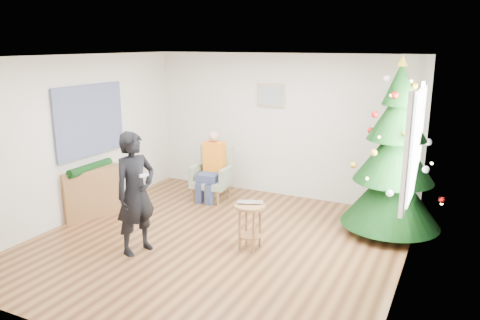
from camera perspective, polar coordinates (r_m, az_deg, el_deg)
The scene contains 19 objects.
floor at distance 6.76m, azimuth -3.04°, elevation -10.11°, with size 5.00×5.00×0.00m, color brown.
ceiling at distance 6.17m, azimuth -3.36°, elevation 12.48°, with size 5.00×5.00×0.00m, color white.
wall_back at distance 8.57m, azimuth 4.99°, elevation 4.16°, with size 5.00×5.00×0.00m, color silver.
wall_front at distance 4.43m, azimuth -19.23°, elevation -6.15°, with size 5.00×5.00×0.00m, color silver.
wall_left at distance 7.85m, azimuth -19.36°, elevation 2.49°, with size 5.00×5.00×0.00m, color silver.
wall_right at distance 5.60m, azimuth 19.76°, elevation -1.98°, with size 5.00×5.00×0.00m, color silver.
window_panel at distance 6.53m, azimuth 20.68°, elevation 1.95°, with size 0.04×1.30×1.40m, color white.
curtains at distance 6.53m, azimuth 20.42°, elevation 1.98°, with size 0.05×1.75×1.50m.
christmas_tree at distance 7.13m, azimuth 18.33°, elevation 0.45°, with size 1.45×1.45×2.61m.
stool at distance 6.49m, azimuth 1.22°, elevation -8.06°, with size 0.42×0.42×0.64m.
laptop at distance 6.37m, azimuth 1.23°, elevation -5.35°, with size 0.35×0.23×0.03m, color silver.
armchair at distance 8.50m, azimuth -3.34°, elevation -2.50°, with size 0.72×0.66×0.95m.
seated_person at distance 8.38m, azimuth -3.50°, elevation -0.70°, with size 0.39×0.56×1.25m.
standing_man at distance 6.38m, azimuth -12.62°, elevation -3.96°, with size 0.61×0.40×1.66m, color black.
game_controller at distance 6.17m, azimuth -11.64°, elevation -1.84°, with size 0.04×0.13×0.04m, color white.
console at distance 8.01m, azimuth -17.56°, elevation -3.81°, with size 0.30×1.00×0.80m, color brown.
garland at distance 7.89m, azimuth -17.79°, elevation -0.91°, with size 0.14×0.14×0.90m, color black.
tapestry at distance 7.99m, azimuth -17.79°, elevation 4.63°, with size 0.03×1.50×1.15m, color black.
framed_picture at distance 8.53m, azimuth 3.72°, elevation 7.87°, with size 0.52×0.05×0.42m.
Camera 1 is at (3.02, -5.38, 2.77)m, focal length 35.00 mm.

